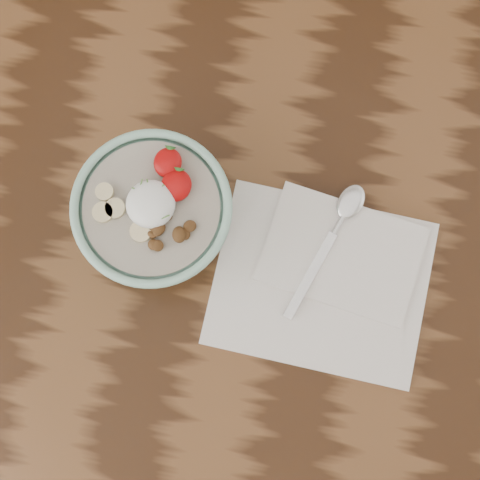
# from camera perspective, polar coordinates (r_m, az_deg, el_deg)

# --- Properties ---
(table) EXTENTS (1.60, 0.90, 0.75)m
(table) POSITION_cam_1_polar(r_m,az_deg,el_deg) (1.00, 6.55, -1.94)
(table) COLOR black
(table) RESTS_ON ground
(breakfast_bowl) EXTENTS (0.20, 0.20, 0.13)m
(breakfast_bowl) POSITION_cam_1_polar(r_m,az_deg,el_deg) (0.85, -7.23, 2.25)
(breakfast_bowl) COLOR #90C1AE
(breakfast_bowl) RESTS_ON table
(napkin) EXTENTS (0.29, 0.25, 0.02)m
(napkin) POSITION_cam_1_polar(r_m,az_deg,el_deg) (0.90, 7.26, -3.16)
(napkin) COLOR silver
(napkin) RESTS_ON table
(spoon) EXTENTS (0.09, 0.20, 0.01)m
(spoon) POSITION_cam_1_polar(r_m,az_deg,el_deg) (0.90, 8.59, 1.69)
(spoon) COLOR silver
(spoon) RESTS_ON napkin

